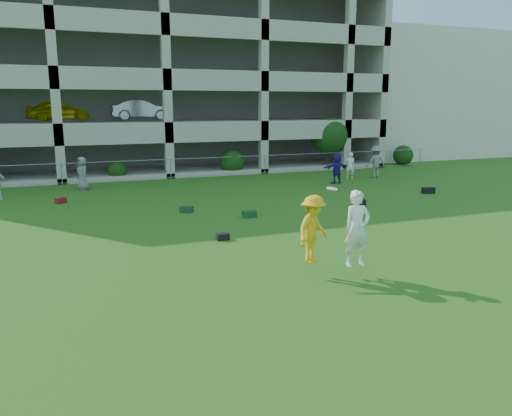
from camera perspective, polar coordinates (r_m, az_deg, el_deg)
name	(u,v)px	position (r m, az deg, el deg)	size (l,w,h in m)	color
ground	(331,285)	(12.40, 8.55, -8.73)	(100.00, 100.00, 0.00)	#235114
stucco_building	(402,96)	(47.75, 16.38, 12.14)	(16.00, 14.00, 10.00)	beige
bystander_c	(83,173)	(27.04, -19.21, 3.75)	(0.83, 0.54, 1.70)	slate
bystander_d	(337,168)	(28.01, 9.22, 4.49)	(1.55, 0.49, 1.67)	navy
bystander_e	(350,166)	(29.76, 10.69, 4.77)	(0.58, 0.38, 1.58)	white
bystander_f	(376,162)	(30.70, 13.52, 5.15)	(1.22, 0.70, 1.89)	slate
bag_black_b	(223,237)	(16.22, -3.83, -3.28)	(0.40, 0.25, 0.22)	black
bag_green_c	(249,214)	(19.42, -0.77, -0.68)	(0.50, 0.35, 0.26)	#163C22
crate_d	(361,203)	(21.99, 11.92, 0.60)	(0.35, 0.35, 0.30)	black
bag_black_e	(428,190)	(26.00, 19.10, 1.91)	(0.60, 0.30, 0.30)	black
bag_red_f	(61,201)	(23.77, -21.42, 0.79)	(0.45, 0.28, 0.24)	#570F16
bag_green_g	(186,209)	(20.48, -7.95, -0.15)	(0.50, 0.30, 0.25)	#13341D
frisbee_contest	(328,229)	(12.63, 8.20, -2.39)	(2.02, 1.22, 2.00)	#F0AD15
parking_garage	(143,80)	(38.24, -12.75, 14.05)	(30.00, 14.00, 12.00)	#9E998C
fence	(171,168)	(29.86, -9.74, 4.48)	(36.06, 0.06, 1.20)	gray
shrub_row	(240,150)	(31.65, -1.84, 6.68)	(34.38, 2.52, 3.50)	#163D11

